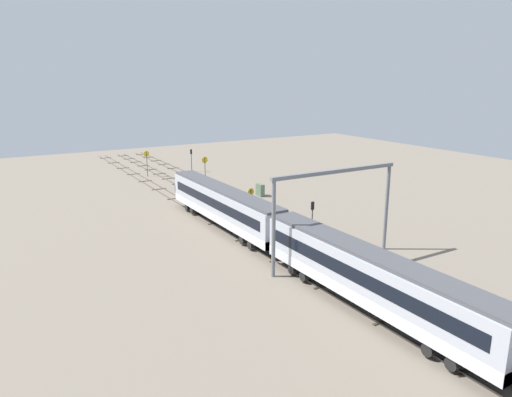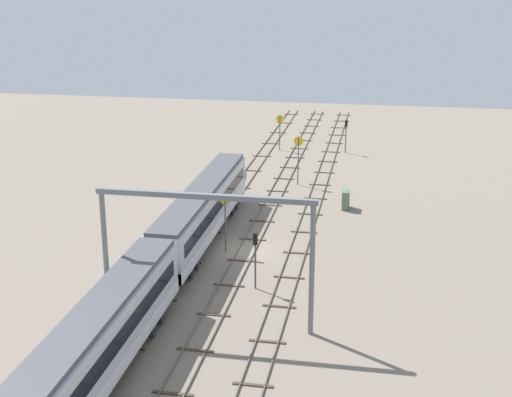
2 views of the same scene
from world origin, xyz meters
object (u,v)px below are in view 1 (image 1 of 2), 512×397
signal_light_trackside_approach (312,215)px  relay_cabinet (260,190)px  train (364,277)px  speed_sign_near_foreground (251,203)px  speed_sign_far_trackside (147,159)px  overhead_gantry (335,197)px  signal_light_trackside_departure (191,157)px  speed_sign_mid_trackside (205,168)px

signal_light_trackside_approach → relay_cabinet: signal_light_trackside_approach is taller
train → relay_cabinet: bearing=-18.7°
speed_sign_near_foreground → speed_sign_far_trackside: 36.67m
train → overhead_gantry: bearing=-25.9°
signal_light_trackside_departure → train: bearing=169.8°
overhead_gantry → speed_sign_far_trackside: 50.04m
train → speed_sign_near_foreground: size_ratio=15.00×
train → speed_sign_mid_trackside: (42.78, -6.17, 1.00)m
overhead_gantry → speed_sign_mid_trackside: overhead_gantry is taller
speed_sign_mid_trackside → signal_light_trackside_approach: (-27.79, -0.23, -0.75)m
speed_sign_mid_trackside → signal_light_trackside_departure: (15.75, -4.34, -0.79)m
overhead_gantry → signal_light_trackside_departure: overhead_gantry is taller
signal_light_trackside_departure → speed_sign_near_foreground: bearing=167.8°
relay_cabinet → signal_light_trackside_departure: bearing=3.5°
speed_sign_far_trackside → train: bearing=178.3°
speed_sign_mid_trackside → signal_light_trackside_approach: speed_sign_mid_trackside is taller
speed_sign_near_foreground → speed_sign_far_trackside: speed_sign_near_foreground is taller
train → relay_cabinet: 37.31m
speed_sign_near_foreground → relay_cabinet: bearing=-35.0°
train → overhead_gantry: 10.49m
speed_sign_mid_trackside → speed_sign_far_trackside: 16.42m
train → signal_light_trackside_departure: 59.46m
speed_sign_near_foreground → relay_cabinet: (13.39, -9.38, -2.27)m
train → speed_sign_near_foreground: speed_sign_near_foreground is taller
speed_sign_far_trackside → signal_light_trackside_approach: size_ratio=1.06×
relay_cabinet → speed_sign_far_trackside: bearing=23.6°
speed_sign_near_foreground → speed_sign_mid_trackside: 21.17m
speed_sign_far_trackside → signal_light_trackside_departure: speed_sign_far_trackside is taller
overhead_gantry → train: bearing=154.1°
speed_sign_near_foreground → relay_cabinet: size_ratio=2.68×
signal_light_trackside_departure → relay_cabinet: signal_light_trackside_departure is taller
speed_sign_near_foreground → speed_sign_mid_trackside: speed_sign_mid_trackside is taller
speed_sign_near_foreground → speed_sign_far_trackside: (36.66, 0.81, -0.02)m
speed_sign_mid_trackside → signal_light_trackside_approach: bearing=-179.5°
speed_sign_mid_trackside → signal_light_trackside_approach: 27.80m
relay_cabinet → signal_light_trackside_approach: bearing=164.8°
overhead_gantry → signal_light_trackside_approach: (6.27, -2.16, -3.74)m
train → signal_light_trackside_approach: (14.99, -6.40, 0.25)m
speed_sign_mid_trackside → speed_sign_far_trackside: (15.80, 4.41, -0.48)m
signal_light_trackside_departure → overhead_gantry: bearing=172.8°
speed_sign_far_trackside → speed_sign_mid_trackside: bearing=-164.4°
speed_sign_far_trackside → overhead_gantry: bearing=-177.1°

